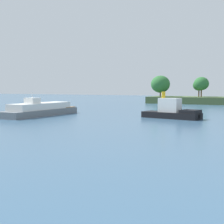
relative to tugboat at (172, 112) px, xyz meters
name	(u,v)px	position (x,y,z in m)	size (l,w,h in m)	color
tugboat	(172,112)	(0.00, 0.00, 0.00)	(11.38, 5.63, 4.93)	black
white_riverboat	(41,110)	(-25.73, -5.82, -0.04)	(5.61, 19.12, 5.07)	slate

